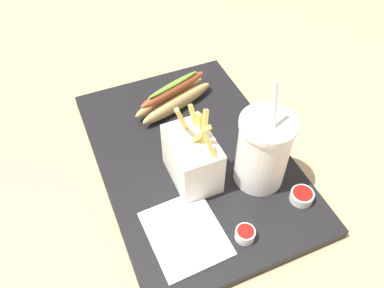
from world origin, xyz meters
TOP-DOWN VIEW (x-y plane):
  - ground_plane at (0.00, 0.00)m, footprint 2.40×2.40m
  - food_tray at (0.00, 0.00)m, footprint 0.50×0.34m
  - soda_cup at (0.09, 0.09)m, footprint 0.09×0.09m
  - fries_basket at (0.05, -0.02)m, footprint 0.11×0.07m
  - hot_dog_1 at (-0.14, 0.02)m, footprint 0.10×0.19m
  - ketchup_cup_1 at (0.19, 0.01)m, footprint 0.03×0.03m
  - ketchup_cup_2 at (0.17, 0.13)m, footprint 0.04×0.04m
  - napkin_stack at (0.15, -0.08)m, footprint 0.14×0.12m

SIDE VIEW (x-z plane):
  - ground_plane at x=0.00m, z-range -0.02..0.00m
  - food_tray at x=0.00m, z-range 0.00..0.02m
  - napkin_stack at x=0.15m, z-range 0.02..0.02m
  - ketchup_cup_2 at x=0.17m, z-range 0.02..0.04m
  - ketchup_cup_1 at x=0.19m, z-range 0.02..0.04m
  - hot_dog_1 at x=-0.14m, z-range 0.01..0.08m
  - fries_basket at x=0.05m, z-range -0.01..0.15m
  - soda_cup at x=0.09m, z-range -0.02..0.20m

